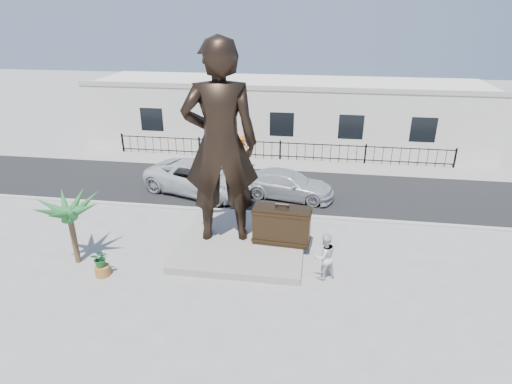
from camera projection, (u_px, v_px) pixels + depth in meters
The scene contains 16 objects.
ground at pixel (249, 265), 16.90m from camera, with size 100.00×100.00×0.00m, color #9E9991.
street at pixel (272, 187), 24.15m from camera, with size 40.00×7.00×0.01m, color black.
curb at pixel (264, 214), 20.95m from camera, with size 40.00×0.25×0.12m, color #A5A399.
far_sidewalk at pixel (279, 163), 27.77m from camera, with size 40.00×2.50×0.02m, color #9E9991.
plinth at pixel (243, 242), 18.27m from camera, with size 5.20×5.20×0.30m, color gray.
fence at pixel (280, 151), 28.25m from camera, with size 22.00×0.10×1.20m, color black.
building at pixel (286, 112), 31.42m from camera, with size 28.00×7.00×4.40m, color silver.
statue at pixel (220, 144), 16.82m from camera, with size 3.00×1.97×8.21m, color black.
suitcase at pixel (282, 225), 17.59m from camera, with size 2.33×0.74×1.64m, color #302214.
tourist at pixel (324, 256), 15.78m from camera, with size 0.90×0.70×1.85m, color silver.
car_white at pixel (200, 178), 23.18m from camera, with size 2.80×6.07×1.69m, color silver.
car_silver at pixel (288, 184), 22.65m from camera, with size 1.99×4.91×1.42m, color #B0B2B5.
worker at pixel (241, 148), 27.82m from camera, with size 1.14×0.65×1.76m, color orange.
palm_tree at pixel (79, 262), 17.14m from camera, with size 1.80×1.80×3.20m, color #225D28, non-canonical shape.
planter at pixel (103, 271), 16.21m from camera, with size 0.56×0.56×0.40m, color #A0642A.
shrub at pixel (100, 258), 15.98m from camera, with size 0.64×0.56×0.71m, color #1D5926.
Camera 1 is at (2.41, -14.11, 9.44)m, focal length 30.00 mm.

